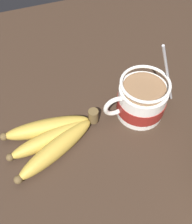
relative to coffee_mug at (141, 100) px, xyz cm
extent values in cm
cube|color=#332319|center=(8.31, 0.05, -5.22)|extent=(95.39, 95.39, 2.76)
cylinder|color=white|center=(-0.10, 0.00, -0.24)|extent=(9.55, 9.55, 7.20)
cylinder|color=maroon|center=(-0.10, 0.00, -0.78)|extent=(9.75, 9.75, 3.06)
torus|color=white|center=(5.52, 0.00, 0.53)|extent=(5.09, 0.90, 5.09)
cylinder|color=#846042|center=(-0.10, 0.00, 3.46)|extent=(8.35, 8.35, 0.40)
torus|color=white|center=(-0.10, 0.00, 4.89)|extent=(9.55, 9.55, 0.60)
cylinder|color=#B2B2B7|center=(-4.60, 0.00, 5.35)|extent=(6.13, 0.50, 15.56)
ellipsoid|color=#B2B2B7|center=(-1.77, 0.00, -2.34)|extent=(3.00, 2.00, 0.80)
cylinder|color=brown|center=(9.90, -0.52, -1.33)|extent=(2.00, 2.00, 3.00)
ellipsoid|color=#B79338|center=(19.04, -1.45, -2.09)|extent=(16.65, 5.14, 3.50)
sphere|color=brown|center=(27.19, -2.27, -2.09)|extent=(1.58, 1.58, 1.58)
ellipsoid|color=#B79338|center=(18.85, 1.00, -2.24)|extent=(16.46, 5.86, 3.21)
sphere|color=brown|center=(26.81, 2.35, -2.24)|extent=(1.45, 1.45, 1.45)
ellipsoid|color=#B79338|center=(18.45, 3.47, -2.11)|extent=(16.75, 10.27, 3.46)
sphere|color=brown|center=(26.09, 7.04, -2.11)|extent=(1.56, 1.56, 1.56)
camera|label=1|loc=(19.16, 26.36, 38.55)|focal=40.00mm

